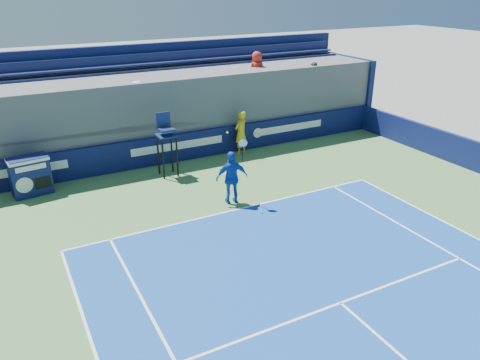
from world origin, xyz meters
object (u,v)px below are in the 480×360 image
ball_person (241,133)px  umpire_chair (166,138)px  tennis_player (232,178)px  match_clock (30,175)px

ball_person → umpire_chair: bearing=-12.1°
umpire_chair → tennis_player: (1.08, -3.38, -0.59)m
umpire_chair → tennis_player: tennis_player is taller
match_clock → umpire_chair: size_ratio=0.57×
ball_person → match_clock: bearing=-22.9°
ball_person → umpire_chair: 3.77m
umpire_chair → ball_person: bearing=12.5°
ball_person → match_clock: 8.52m
match_clock → umpire_chair: umpire_chair is taller
ball_person → match_clock: (-8.51, -0.25, -0.23)m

